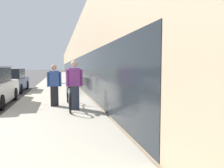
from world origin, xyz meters
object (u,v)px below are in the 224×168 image
object	(u,v)px
cruiser_bike_nearest	(76,84)
person_rider	(74,85)
bike_rack_hoop	(74,84)
cruiser_bike_middle	(72,82)
person_bystander	(54,85)
vintage_roadster_curbside	(11,81)
cruiser_bike_farthest	(71,80)
tandem_bicycle	(69,98)

from	to	relation	value
cruiser_bike_nearest	person_rider	bearing A→B (deg)	-94.44
bike_rack_hoop	cruiser_bike_middle	xyz separation A→B (m)	(0.11, 3.76, -0.12)
cruiser_bike_nearest	cruiser_bike_middle	xyz separation A→B (m)	(-0.10, 2.20, -0.01)
person_bystander	bike_rack_hoop	distance (m)	4.01
bike_rack_hoop	vintage_roadster_curbside	distance (m)	4.91
person_rider	bike_rack_hoop	xyz separation A→B (m)	(0.28, 4.71, -0.36)
person_rider	bike_rack_hoop	distance (m)	4.73
cruiser_bike_farthest	vintage_roadster_curbside	bearing A→B (deg)	-145.11
cruiser_bike_middle	person_rider	bearing A→B (deg)	-92.63
cruiser_bike_nearest	vintage_roadster_curbside	bearing A→B (deg)	161.05
person_rider	vintage_roadster_curbside	distance (m)	8.50
person_bystander	bike_rack_hoop	size ratio (longest dim) A/B	1.90
person_bystander	vintage_roadster_curbside	size ratio (longest dim) A/B	0.35
bike_rack_hoop	cruiser_bike_nearest	world-z (taller)	cruiser_bike_nearest
person_bystander	cruiser_bike_nearest	bearing A→B (deg)	77.56
tandem_bicycle	bike_rack_hoop	xyz separation A→B (m)	(0.47, 4.34, 0.14)
bike_rack_hoop	cruiser_bike_middle	size ratio (longest dim) A/B	0.49
tandem_bicycle	cruiser_bike_farthest	world-z (taller)	cruiser_bike_farthest
person_rider	person_bystander	xyz separation A→B (m)	(-0.71, 0.83, -0.07)
cruiser_bike_middle	person_bystander	bearing A→B (deg)	-98.21
tandem_bicycle	cruiser_bike_nearest	bearing A→B (deg)	83.42
tandem_bicycle	person_bystander	distance (m)	0.82
cruiser_bike_nearest	cruiser_bike_farthest	world-z (taller)	cruiser_bike_nearest
person_rider	cruiser_bike_nearest	size ratio (longest dim) A/B	0.94
cruiser_bike_nearest	vintage_roadster_curbside	world-z (taller)	vintage_roadster_curbside
cruiser_bike_middle	tandem_bicycle	bearing A→B (deg)	-94.12
tandem_bicycle	vintage_roadster_curbside	xyz separation A→B (m)	(-3.43, 7.31, 0.20)
tandem_bicycle	cruiser_bike_farthest	bearing A→B (deg)	86.51
person_rider	cruiser_bike_middle	size ratio (longest dim) A/B	1.02
person_rider	cruiser_bike_middle	distance (m)	8.49
person_rider	person_bystander	distance (m)	1.10
tandem_bicycle	cruiser_bike_farthest	distance (m)	10.15
bike_rack_hoop	cruiser_bike_middle	world-z (taller)	cruiser_bike_middle
person_bystander	cruiser_bike_middle	size ratio (longest dim) A/B	0.94
cruiser_bike_farthest	vintage_roadster_curbside	xyz separation A→B (m)	(-4.05, -2.83, 0.18)
person_bystander	cruiser_bike_nearest	distance (m)	5.58
cruiser_bike_farthest	tandem_bicycle	bearing A→B (deg)	-93.49
person_rider	cruiser_bike_nearest	xyz separation A→B (m)	(0.49, 6.27, -0.47)
vintage_roadster_curbside	bike_rack_hoop	bearing A→B (deg)	-37.25
vintage_roadster_curbside	person_bystander	bearing A→B (deg)	-66.94
vintage_roadster_curbside	cruiser_bike_middle	bearing A→B (deg)	11.12
tandem_bicycle	person_bystander	size ratio (longest dim) A/B	1.76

